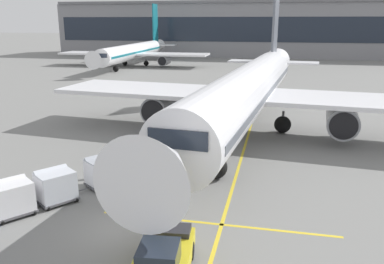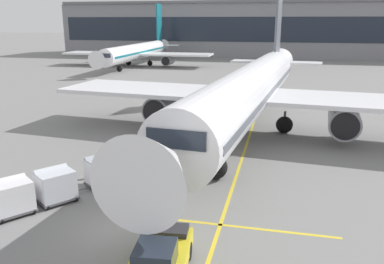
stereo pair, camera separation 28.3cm
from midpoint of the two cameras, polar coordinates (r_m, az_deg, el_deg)
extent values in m
plane|color=slate|center=(20.42, -10.16, -13.23)|extent=(600.00, 600.00, 0.00)
cylinder|color=white|center=(34.84, 8.31, 5.95)|extent=(7.37, 35.72, 4.07)
cube|color=slate|center=(34.84, 8.31, 5.95)|extent=(7.28, 34.31, 0.49)
cone|color=white|center=(16.31, -4.29, -5.02)|extent=(4.23, 4.41, 3.86)
cone|color=white|center=(55.44, 12.27, 9.60)|extent=(4.05, 6.80, 3.46)
cube|color=white|center=(38.44, -5.23, 6.02)|extent=(17.45, 8.65, 0.36)
cylinder|color=#93969E|center=(37.56, -3.77, 3.59)|extent=(2.94, 4.83, 2.52)
cylinder|color=black|center=(35.44, -5.20, 2.83)|extent=(2.14, 0.32, 2.14)
cube|color=white|center=(35.46, 23.42, 3.99)|extent=(17.45, 8.65, 0.36)
cylinder|color=#93969E|center=(34.96, 21.12, 1.66)|extent=(2.94, 4.83, 2.52)
cylinder|color=black|center=(32.67, 21.27, 0.72)|extent=(2.14, 0.32, 2.14)
cube|color=slate|center=(53.56, 12.43, 15.66)|extent=(0.68, 4.27, 10.65)
cube|color=white|center=(53.48, 12.05, 9.74)|extent=(11.68, 3.90, 0.20)
cube|color=#1E2633|center=(18.64, -0.98, -0.35)|extent=(3.00, 2.09, 0.89)
cylinder|color=#47474C|center=(25.37, 3.75, -3.74)|extent=(0.22, 0.22, 1.24)
sphere|color=black|center=(25.58, 3.73, -5.05)|extent=(1.52, 1.52, 1.52)
cylinder|color=#47474C|center=(37.68, 4.07, 2.68)|extent=(0.22, 0.22, 1.24)
sphere|color=black|center=(37.83, 4.05, 1.77)|extent=(1.52, 1.52, 1.52)
cylinder|color=#47474C|center=(36.71, 13.33, 1.95)|extent=(0.22, 0.22, 1.24)
sphere|color=black|center=(36.86, 13.27, 1.01)|extent=(1.52, 1.52, 1.52)
cube|color=gold|center=(26.79, -5.20, -4.71)|extent=(3.42, 3.63, 0.44)
cube|color=black|center=(26.45, -7.37, -3.73)|extent=(0.82, 0.82, 0.70)
cylinder|color=#333338|center=(26.75, -6.11, -3.35)|extent=(0.08, 0.08, 0.80)
cube|color=gold|center=(26.89, -3.27, -1.36)|extent=(3.71, 4.14, 2.58)
cube|color=black|center=(26.87, -3.27, -1.17)|extent=(3.51, 3.94, 2.42)
cube|color=#333338|center=(26.51, -2.75, -1.33)|extent=(3.03, 3.56, 2.60)
cube|color=#333338|center=(27.21, -3.78, -0.90)|extent=(3.03, 3.56, 2.60)
cylinder|color=black|center=(26.89, -2.20, -5.07)|extent=(0.51, 0.56, 0.56)
cylinder|color=black|center=(28.04, -3.91, -4.22)|extent=(0.51, 0.56, 0.56)
cylinder|color=black|center=(25.71, -6.59, -6.16)|extent=(0.51, 0.56, 0.56)
cylinder|color=black|center=(26.92, -8.18, -5.21)|extent=(0.51, 0.56, 0.56)
cube|color=#515156|center=(25.15, -12.04, -7.10)|extent=(2.47, 2.56, 0.12)
cylinder|color=#4C4C51|center=(24.59, -14.80, -7.84)|extent=(0.47, 0.61, 0.07)
cube|color=#9EA3AD|center=(24.85, -12.14, -5.38)|extent=(2.33, 2.42, 1.50)
cube|color=#9EA3AD|center=(25.02, -12.67, -3.99)|extent=(1.75, 1.98, 0.74)
cube|color=silver|center=(24.44, -14.13, -5.86)|extent=(1.18, 0.87, 1.38)
sphere|color=black|center=(25.40, -14.37, -7.17)|extent=(0.30, 0.30, 0.30)
sphere|color=black|center=(24.27, -12.90, -8.16)|extent=(0.30, 0.30, 0.30)
sphere|color=black|center=(26.08, -11.22, -6.36)|extent=(0.30, 0.30, 0.30)
sphere|color=black|center=(24.98, -9.65, -7.28)|extent=(0.30, 0.30, 0.30)
cube|color=#515156|center=(23.78, -18.39, -8.94)|extent=(2.47, 2.56, 0.12)
cylinder|color=#4C4C51|center=(23.38, -21.47, -9.71)|extent=(0.47, 0.61, 0.07)
cube|color=silver|center=(23.47, -18.56, -7.14)|extent=(2.33, 2.42, 1.50)
cube|color=silver|center=(23.64, -19.06, -5.65)|extent=(1.75, 1.98, 0.74)
cube|color=silver|center=(23.17, -20.77, -7.65)|extent=(1.18, 0.87, 1.38)
sphere|color=black|center=(24.15, -20.78, -8.95)|extent=(0.30, 0.30, 0.30)
sphere|color=black|center=(22.97, -19.57, -10.11)|extent=(0.30, 0.30, 0.30)
sphere|color=black|center=(24.66, -17.29, -8.10)|extent=(0.30, 0.30, 0.30)
sphere|color=black|center=(23.51, -15.91, -9.18)|extent=(0.30, 0.30, 0.30)
cube|color=#515156|center=(23.13, -23.78, -10.21)|extent=(2.47, 2.56, 0.12)
cube|color=silver|center=(22.81, -24.00, -8.37)|extent=(2.33, 2.42, 1.50)
cube|color=silver|center=(22.99, -24.46, -6.83)|extent=(1.75, 1.98, 0.74)
sphere|color=black|center=(22.38, -25.20, -11.44)|extent=(0.30, 0.30, 0.30)
sphere|color=black|center=(23.96, -22.43, -9.33)|extent=(0.30, 0.30, 0.30)
sphere|color=black|center=(22.77, -21.29, -10.52)|extent=(0.30, 0.30, 0.30)
cube|color=gold|center=(16.43, -4.10, -17.99)|extent=(2.55, 4.59, 0.70)
cube|color=#1E2633|center=(15.39, -4.73, -17.23)|extent=(1.62, 1.68, 0.80)
cube|color=#28282D|center=(17.57, -3.08, -13.78)|extent=(1.88, 1.15, 0.24)
cylinder|color=black|center=(17.60, -0.12, -16.62)|extent=(0.36, 0.78, 0.76)
cylinder|color=black|center=(17.89, -6.25, -16.14)|extent=(0.36, 0.78, 0.76)
cylinder|color=#333847|center=(27.16, -9.56, -4.74)|extent=(0.15, 0.15, 0.86)
cylinder|color=#333847|center=(27.06, -9.87, -4.83)|extent=(0.15, 0.15, 0.86)
cube|color=yellow|center=(26.87, -9.78, -3.34)|extent=(0.40, 0.45, 0.58)
cube|color=white|center=(26.78, -9.62, -3.41)|extent=(0.19, 0.30, 0.08)
sphere|color=beige|center=(26.74, -9.82, -2.51)|extent=(0.21, 0.21, 0.21)
sphere|color=yellow|center=(26.72, -9.83, -2.37)|extent=(0.23, 0.23, 0.23)
cylinder|color=yellow|center=(27.02, -9.36, -3.33)|extent=(0.09, 0.09, 0.56)
cylinder|color=yellow|center=(26.76, -10.19, -3.55)|extent=(0.09, 0.09, 0.56)
cylinder|color=black|center=(24.70, -12.40, -7.00)|extent=(0.15, 0.15, 0.86)
cylinder|color=black|center=(24.61, -12.04, -7.06)|extent=(0.15, 0.15, 0.86)
cube|color=yellow|center=(24.39, -12.32, -5.46)|extent=(0.40, 0.27, 0.58)
cube|color=white|center=(24.49, -12.17, -5.37)|extent=(0.34, 0.04, 0.08)
sphere|color=#9E7051|center=(24.25, -12.37, -4.56)|extent=(0.21, 0.21, 0.21)
sphere|color=yellow|center=(24.23, -12.38, -4.40)|extent=(0.23, 0.23, 0.23)
cylinder|color=yellow|center=(24.53, -12.80, -5.50)|extent=(0.09, 0.09, 0.56)
cylinder|color=yellow|center=(24.30, -11.82, -5.64)|extent=(0.09, 0.09, 0.56)
cylinder|color=black|center=(26.77, -4.48, -4.87)|extent=(0.15, 0.15, 0.86)
cylinder|color=black|center=(26.61, -4.31, -4.99)|extent=(0.15, 0.15, 0.86)
cube|color=yellow|center=(26.45, -4.43, -3.47)|extent=(0.43, 0.44, 0.58)
cube|color=white|center=(26.50, -4.18, -3.43)|extent=(0.24, 0.26, 0.08)
sphere|color=tan|center=(26.32, -4.45, -2.62)|extent=(0.21, 0.21, 0.21)
sphere|color=yellow|center=(26.29, -4.45, -2.48)|extent=(0.23, 0.23, 0.23)
cylinder|color=yellow|center=(26.67, -4.65, -3.42)|extent=(0.09, 0.09, 0.56)
cylinder|color=yellow|center=(26.26, -4.20, -3.72)|extent=(0.09, 0.09, 0.56)
cylinder|color=#333847|center=(26.66, -11.31, -5.22)|extent=(0.15, 0.15, 0.86)
cylinder|color=#333847|center=(26.65, -11.70, -5.25)|extent=(0.15, 0.15, 0.86)
cube|color=yellow|center=(26.41, -11.59, -3.78)|extent=(0.45, 0.39, 0.58)
cube|color=white|center=(26.29, -11.57, -3.86)|extent=(0.31, 0.17, 0.08)
sphere|color=beige|center=(26.28, -11.64, -2.93)|extent=(0.21, 0.21, 0.21)
sphere|color=yellow|center=(26.26, -11.65, -2.79)|extent=(0.23, 0.23, 0.23)
cylinder|color=yellow|center=(26.44, -11.07, -3.84)|extent=(0.09, 0.09, 0.56)
cylinder|color=yellow|center=(26.42, -12.11, -3.91)|extent=(0.09, 0.09, 0.56)
cube|color=black|center=(34.25, -2.60, -0.95)|extent=(0.67, 0.67, 0.05)
cone|color=orange|center=(34.15, -2.60, -0.35)|extent=(0.53, 0.53, 0.70)
cylinder|color=white|center=(34.14, -2.61, -0.29)|extent=(0.29, 0.29, 0.08)
cube|color=black|center=(33.76, -6.26, -1.28)|extent=(0.52, 0.52, 0.05)
cone|color=orange|center=(33.67, -6.27, -0.79)|extent=(0.42, 0.42, 0.55)
cylinder|color=white|center=(33.66, -6.27, -0.75)|extent=(0.23, 0.23, 0.07)
cube|color=yellow|center=(35.70, 8.47, -0.46)|extent=(0.20, 110.00, 0.01)
cube|color=yellow|center=(20.41, 3.74, -13.00)|extent=(12.00, 0.20, 0.01)
cube|color=gray|center=(120.15, 9.78, 14.14)|extent=(114.65, 18.11, 14.47)
cube|color=#1E2633|center=(111.06, 9.49, 14.24)|extent=(111.21, 0.10, 6.51)
cube|color=slate|center=(118.43, 9.90, 17.79)|extent=(113.50, 15.40, 0.70)
cylinder|color=white|center=(90.98, -7.89, 11.30)|extent=(3.96, 33.86, 3.40)
cube|color=#146B7A|center=(90.98, -7.89, 11.30)|extent=(3.98, 32.50, 0.41)
cone|color=white|center=(73.80, -12.81, 10.10)|extent=(3.29, 3.46, 3.23)
cone|color=white|center=(109.59, -4.37, 12.23)|extent=(2.98, 5.49, 2.89)
cube|color=white|center=(95.08, -12.74, 10.94)|extent=(16.17, 7.03, 0.36)
cylinder|color=#93969E|center=(93.99, -12.08, 10.17)|extent=(2.18, 4.43, 2.11)
cylinder|color=black|center=(91.95, -12.65, 10.03)|extent=(1.79, 0.15, 1.79)
cube|color=white|center=(89.28, -2.32, 11.02)|extent=(16.17, 7.03, 0.36)
cylinder|color=#93969E|center=(89.09, -3.30, 10.20)|extent=(2.18, 4.43, 2.11)
cylinder|color=black|center=(86.93, -3.69, 10.07)|extent=(1.79, 0.15, 1.79)
cube|color=#146B7A|center=(108.11, -4.64, 15.10)|extent=(0.35, 4.06, 10.14)
cube|color=white|center=(108.01, -4.62, 12.32)|extent=(10.96, 2.89, 0.20)
cube|color=#1E2633|center=(75.92, -12.08, 10.68)|extent=(2.41, 1.57, 0.75)
cylinder|color=#47474C|center=(81.74, -10.25, 9.20)|extent=(0.22, 0.22, 0.94)
sphere|color=black|center=(81.79, -10.23, 8.88)|extent=(1.16, 1.16, 1.16)
cylinder|color=#47474C|center=(93.62, -8.98, 10.04)|extent=(0.22, 0.22, 0.94)
sphere|color=black|center=(93.67, -8.97, 9.75)|extent=(1.16, 1.16, 1.16)
cylinder|color=#47474C|center=(91.93, -5.96, 10.05)|extent=(0.22, 0.22, 0.94)
sphere|color=black|center=(91.98, -5.95, 9.75)|extent=(1.16, 1.16, 1.16)
camera|label=1|loc=(0.14, -89.67, 0.09)|focal=37.34mm
camera|label=2|loc=(0.14, 90.33, -0.09)|focal=37.34mm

